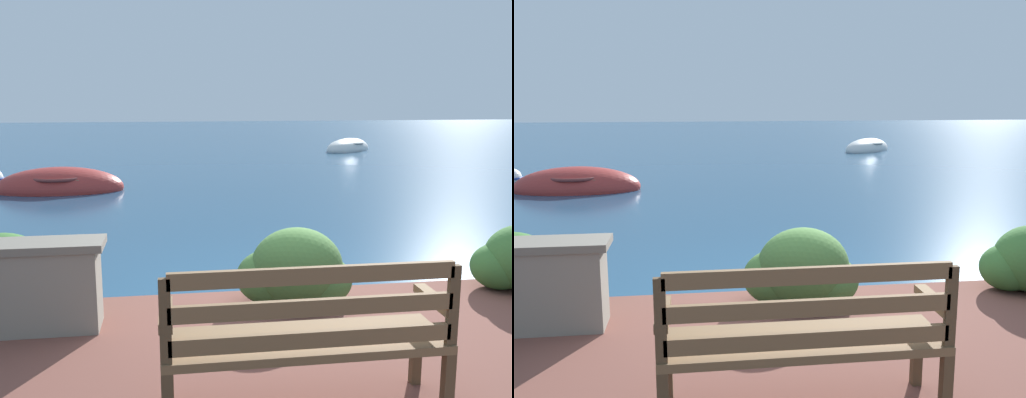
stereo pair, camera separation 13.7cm
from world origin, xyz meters
The scene contains 6 objects.
ground_plane centered at (0.00, 0.00, 0.00)m, with size 80.00×80.00×0.00m.
park_bench centered at (-0.35, -2.14, 0.71)m, with size 1.61×0.48×0.93m.
hedge_clump_far_left centered at (-2.46, -0.36, 0.53)m, with size 1.04×0.75×0.70m.
hedge_clump_left centered at (-0.03, -0.40, 0.51)m, with size 0.99×0.72×0.68m.
rowboat_nearest centered at (-3.43, 7.42, 0.08)m, with size 2.67×1.34×0.90m.
rowboat_mid centered at (5.39, 15.28, 0.07)m, with size 2.56×2.56×0.79m.
Camera 1 is at (-1.06, -5.03, 2.01)m, focal length 40.00 mm.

